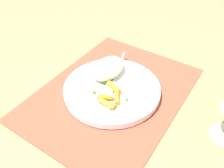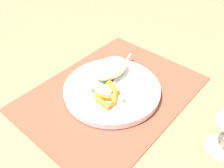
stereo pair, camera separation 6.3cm
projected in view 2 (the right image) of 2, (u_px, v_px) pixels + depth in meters
The scene contains 7 objects.
ground_plane at pixel (112, 93), 0.66m from camera, with size 2.40×2.40×0.00m, color #997551.
placemat at pixel (112, 93), 0.65m from camera, with size 0.46×0.35×0.01m, color #9E4733.
plate at pixel (112, 89), 0.65m from camera, with size 0.25×0.25×0.02m, color white.
rice_mound at pixel (110, 68), 0.67m from camera, with size 0.11×0.07×0.04m, color beige.
carrot_portion at pixel (109, 95), 0.61m from camera, with size 0.08×0.07×0.02m.
pea_scatter at pixel (105, 94), 0.61m from camera, with size 0.08×0.09×0.01m.
fork at pixel (117, 78), 0.66m from camera, with size 0.19×0.08×0.01m.
Camera 2 is at (0.36, 0.31, 0.45)m, focal length 39.21 mm.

